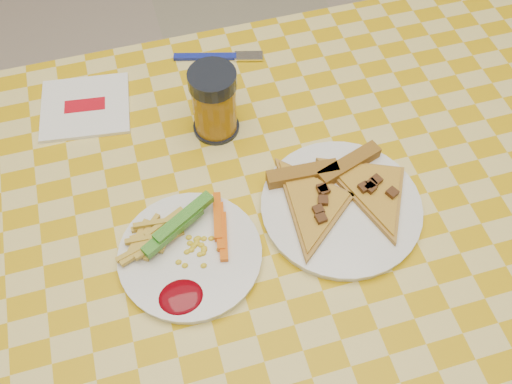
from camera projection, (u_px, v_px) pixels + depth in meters
ground at (260, 380)px, 1.44m from camera, size 8.00×8.00×0.00m
table at (263, 257)px, 0.88m from camera, size 1.28×0.88×0.76m
plate_left at (190, 256)px, 0.79m from camera, size 0.25×0.25×0.01m
plate_right at (341, 208)px, 0.83m from camera, size 0.29×0.29×0.01m
fries_veggies at (181, 242)px, 0.78m from camera, size 0.18×0.17×0.04m
pizza_slices at (340, 193)px, 0.83m from camera, size 0.26×0.24×0.02m
drink_glass at (214, 103)px, 0.87m from camera, size 0.07×0.07×0.12m
napkin at (85, 107)px, 0.94m from camera, size 0.16×0.15×0.01m
fork at (220, 56)px, 1.01m from camera, size 0.16×0.06×0.01m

